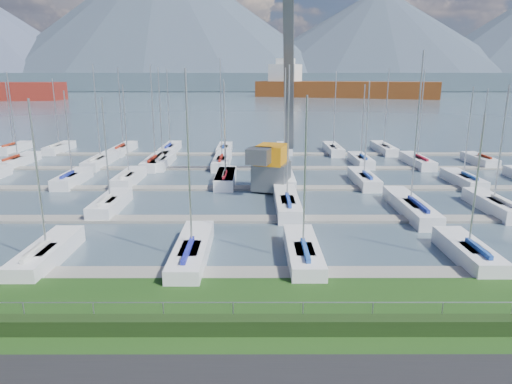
{
  "coord_description": "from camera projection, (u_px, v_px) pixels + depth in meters",
  "views": [
    {
      "loc": [
        -0.04,
        -17.69,
        10.63
      ],
      "look_at": [
        0.0,
        12.0,
        3.0
      ],
      "focal_mm": 32.0,
      "sensor_mm": 36.0,
      "label": 1
    }
  ],
  "objects": [
    {
      "name": "docks",
      "position": [
        256.0,
        188.0,
        45.02
      ],
      "size": [
        90.0,
        41.6,
        0.25
      ],
      "color": "gray",
      "rests_on": "water"
    },
    {
      "name": "water",
      "position": [
        255.0,
        94.0,
        271.69
      ],
      "size": [
        800.0,
        540.0,
        0.2
      ],
      "primitive_type": "cube",
      "color": "#465867"
    },
    {
      "name": "path",
      "position": [
        257.0,
        371.0,
        16.87
      ],
      "size": [
        160.0,
        2.0,
        0.04
      ],
      "primitive_type": "cube",
      "color": "black",
      "rests_on": "grass"
    },
    {
      "name": "mountains",
      "position": [
        264.0,
        33.0,
        400.05
      ],
      "size": [
        1190.0,
        360.0,
        115.0
      ],
      "color": "#485A69",
      "rests_on": "water"
    },
    {
      "name": "hedge",
      "position": [
        256.0,
        325.0,
        19.31
      ],
      "size": [
        80.0,
        0.7,
        0.7
      ],
      "primitive_type": "cube",
      "color": "black",
      "rests_on": "grass"
    },
    {
      "name": "sailboat_fleet",
      "position": [
        236.0,
        129.0,
        46.44
      ],
      "size": [
        76.14,
        49.32,
        13.09
      ],
      "color": "silver",
      "rests_on": "water"
    },
    {
      "name": "cargo_ship_mid",
      "position": [
        336.0,
        89.0,
        229.27
      ],
      "size": [
        90.0,
        49.49,
        21.5
      ],
      "rotation": [
        0.0,
        0.0,
        -0.37
      ],
      "color": "brown",
      "rests_on": "water"
    },
    {
      "name": "crane",
      "position": [
        276.0,
        132.0,
        44.1
      ],
      "size": [
        5.41,
        13.47,
        22.35
      ],
      "rotation": [
        0.0,
        0.0,
        -0.29
      ],
      "color": "slate",
      "rests_on": "water"
    },
    {
      "name": "fence",
      "position": [
        256.0,
        303.0,
        19.48
      ],
      "size": [
        80.0,
        0.04,
        0.04
      ],
      "primitive_type": "cylinder",
      "rotation": [
        0.0,
        1.57,
        0.0
      ],
      "color": "#94969C",
      "rests_on": "grass"
    },
    {
      "name": "foothill",
      "position": [
        255.0,
        81.0,
        337.9
      ],
      "size": [
        900.0,
        80.0,
        12.0
      ],
      "primitive_type": "cube",
      "color": "#445663",
      "rests_on": "water"
    }
  ]
}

